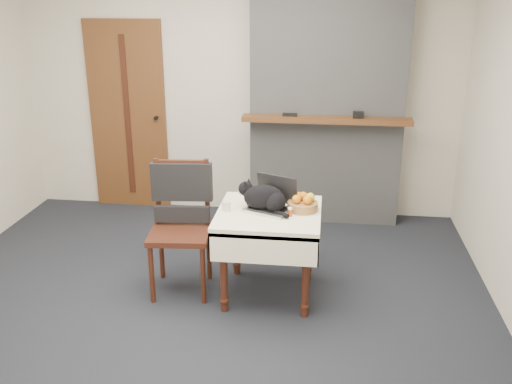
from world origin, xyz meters
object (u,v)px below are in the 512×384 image
at_px(side_table, 269,225).
at_px(cream_jar, 226,206).
at_px(laptop, 272,201).
at_px(fruit_basket, 303,203).
at_px(door, 128,116).
at_px(cat, 265,198).
at_px(pill_bottle, 290,212).
at_px(chair, 181,208).

height_order(side_table, cream_jar, cream_jar).
distance_m(laptop, fruit_basket, 0.23).
bearing_deg(fruit_basket, cream_jar, -171.59).
distance_m(cream_jar, fruit_basket, 0.58).
bearing_deg(side_table, laptop, 72.81).
relative_size(door, laptop, 4.71).
relative_size(cat, pill_bottle, 6.24).
distance_m(laptop, cat, 0.07).
xyz_separation_m(side_table, pill_bottle, (0.16, -0.08, 0.15)).
bearing_deg(door, pill_bottle, -45.10).
height_order(laptop, cream_jar, laptop).
relative_size(laptop, cat, 1.01).
xyz_separation_m(laptop, cat, (-0.05, -0.04, 0.03)).
relative_size(side_table, fruit_basket, 3.39).
distance_m(door, cream_jar, 2.30).
distance_m(fruit_basket, chair, 0.96).
bearing_deg(side_table, door, 133.52).
distance_m(door, cat, 2.44).
bearing_deg(cream_jar, laptop, 13.95).
bearing_deg(pill_bottle, side_table, 153.94).
height_order(cat, fruit_basket, cat).
relative_size(door, chair, 1.93).
bearing_deg(door, laptop, -45.27).
xyz_separation_m(cat, fruit_basket, (0.29, 0.04, -0.04)).
bearing_deg(pill_bottle, fruit_basket, 57.76).
relative_size(laptop, cream_jar, 5.73).
height_order(door, cream_jar, door).
distance_m(cat, pill_bottle, 0.23).
relative_size(laptop, pill_bottle, 6.28).
xyz_separation_m(cream_jar, pill_bottle, (0.49, -0.05, -0.00)).
relative_size(cat, cream_jar, 5.69).
relative_size(cat, chair, 0.41).
bearing_deg(chair, fruit_basket, -6.27).
relative_size(side_table, cat, 1.85).
bearing_deg(laptop, fruit_basket, 23.40).
height_order(cat, pill_bottle, cat).
bearing_deg(laptop, pill_bottle, -19.76).
bearing_deg(pill_bottle, cat, 152.93).
xyz_separation_m(laptop, pill_bottle, (0.15, -0.14, -0.03)).
relative_size(door, cat, 4.74).
bearing_deg(fruit_basket, laptop, -179.90).
xyz_separation_m(door, cream_jar, (1.38, -1.82, -0.26)).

